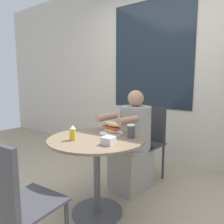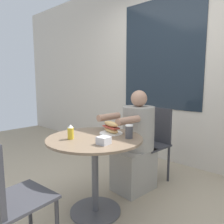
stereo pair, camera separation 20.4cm
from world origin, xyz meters
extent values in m
plane|color=tan|center=(0.00, 0.00, 0.00)|extent=(8.00, 8.00, 0.00)
cube|color=beige|center=(0.00, 1.66, 1.40)|extent=(8.00, 0.08, 2.80)
cube|color=#1E2833|center=(-0.31, 1.61, 1.57)|extent=(1.28, 0.01, 1.57)
cylinder|color=brown|center=(0.00, 0.00, 0.69)|extent=(0.84, 0.84, 0.02)
cylinder|color=#515156|center=(0.00, 0.00, 0.35)|extent=(0.06, 0.06, 0.66)
cylinder|color=#515156|center=(0.00, 0.00, 0.01)|extent=(0.46, 0.46, 0.02)
cube|color=#333338|center=(0.01, 0.86, 0.44)|extent=(0.41, 0.41, 0.02)
cube|color=#333338|center=(0.02, 1.03, 0.66)|extent=(0.35, 0.06, 0.42)
cylinder|color=#333338|center=(0.16, 0.68, 0.21)|extent=(0.03, 0.03, 0.43)
cylinder|color=#333338|center=(-0.17, 0.71, 0.21)|extent=(0.03, 0.03, 0.43)
cylinder|color=#333338|center=(0.19, 1.01, 0.21)|extent=(0.03, 0.03, 0.43)
cylinder|color=#333338|center=(-0.14, 1.04, 0.21)|extent=(0.03, 0.03, 0.43)
cube|color=gray|center=(0.00, 0.58, 0.23)|extent=(0.36, 0.46, 0.45)
cylinder|color=gray|center=(0.01, 0.64, 0.68)|extent=(0.34, 0.34, 0.47)
sphere|color=tan|center=(0.01, 0.64, 1.00)|extent=(0.18, 0.18, 0.18)
cylinder|color=tan|center=(0.12, 0.32, 0.82)|extent=(0.09, 0.28, 0.07)
cylinder|color=tan|center=(-0.16, 0.35, 0.82)|extent=(0.09, 0.28, 0.07)
cube|color=#333338|center=(0.04, -0.71, 0.44)|extent=(0.41, 0.41, 0.02)
cylinder|color=#333338|center=(-0.13, -0.55, 0.21)|extent=(0.03, 0.03, 0.43)
cylinder|color=white|center=(0.01, 0.20, 0.71)|extent=(0.22, 0.22, 0.01)
ellipsoid|color=tan|center=(0.01, 0.20, 0.73)|extent=(0.22, 0.11, 0.05)
cube|color=#B74233|center=(0.01, 0.20, 0.76)|extent=(0.20, 0.11, 0.01)
ellipsoid|color=tan|center=(0.01, 0.20, 0.79)|extent=(0.22, 0.11, 0.05)
cylinder|color=#424247|center=(0.24, 0.18, 0.75)|extent=(0.06, 0.06, 0.11)
cylinder|color=white|center=(0.24, 0.18, 0.81)|extent=(0.07, 0.07, 0.01)
cube|color=silver|center=(0.20, -0.09, 0.73)|extent=(0.10, 0.10, 0.06)
cylinder|color=gold|center=(-0.11, -0.17, 0.75)|extent=(0.05, 0.05, 0.10)
cone|color=white|center=(-0.11, -0.17, 0.81)|extent=(0.05, 0.05, 0.03)
camera|label=1|loc=(1.21, -1.39, 1.19)|focal=35.00mm
camera|label=2|loc=(1.37, -1.26, 1.19)|focal=35.00mm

